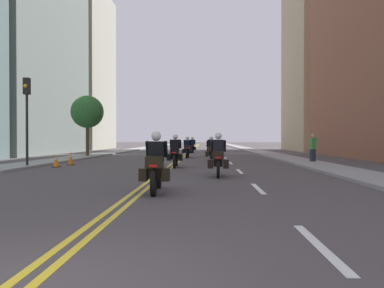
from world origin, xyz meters
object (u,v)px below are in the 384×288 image
at_px(motorcycle_0, 156,167).
at_px(motorcycle_3, 211,151).
at_px(motorcycle_4, 187,149).
at_px(motorcycle_1, 218,159).
at_px(traffic_cone_1, 56,161).
at_px(pedestrian_0, 313,148).
at_px(street_tree_0, 87,112).
at_px(motorcycle_5, 211,148).
at_px(motorcycle_2, 175,154).
at_px(traffic_cone_2, 71,158).
at_px(traffic_light_near, 27,105).
at_px(motorcycle_6, 192,147).

relative_size(motorcycle_0, motorcycle_3, 1.07).
bearing_deg(motorcycle_4, motorcycle_1, -81.40).
height_order(traffic_cone_1, pedestrian_0, pedestrian_0).
relative_size(traffic_cone_1, street_tree_0, 0.14).
distance_m(motorcycle_3, motorcycle_5, 9.50).
distance_m(motorcycle_1, motorcycle_2, 5.20).
relative_size(motorcycle_0, pedestrian_0, 1.32).
bearing_deg(motorcycle_2, street_tree_0, 125.13).
bearing_deg(traffic_cone_2, traffic_light_near, -123.07).
height_order(motorcycle_5, traffic_light_near, traffic_light_near).
xyz_separation_m(motorcycle_3, traffic_light_near, (-9.01, -5.65, 2.39)).
bearing_deg(motorcycle_3, traffic_cone_2, -156.19).
relative_size(traffic_cone_2, street_tree_0, 0.16).
distance_m(motorcycle_0, motorcycle_1, 4.84).
bearing_deg(motorcycle_1, pedestrian_0, 57.69).
bearing_deg(traffic_light_near, motorcycle_2, 5.08).
height_order(motorcycle_6, pedestrian_0, pedestrian_0).
xyz_separation_m(motorcycle_0, traffic_cone_2, (-5.95, 10.83, -0.29)).
xyz_separation_m(motorcycle_1, motorcycle_4, (-1.82, 14.83, -0.02)).
distance_m(motorcycle_4, motorcycle_5, 4.87).
relative_size(motorcycle_0, traffic_light_near, 0.51).
bearing_deg(motorcycle_3, motorcycle_6, 95.54).
bearing_deg(motorcycle_2, motorcycle_6, 89.14).
bearing_deg(motorcycle_5, motorcycle_3, -91.57).
relative_size(motorcycle_0, motorcycle_6, 1.04).
relative_size(motorcycle_3, motorcycle_5, 0.96).
bearing_deg(motorcycle_6, traffic_cone_2, -105.64).
relative_size(motorcycle_1, traffic_light_near, 0.49).
bearing_deg(motorcycle_0, traffic_cone_2, 116.86).
relative_size(motorcycle_6, traffic_cone_1, 3.35).
bearing_deg(pedestrian_0, motorcycle_0, -153.78).
distance_m(motorcycle_1, motorcycle_6, 24.53).
distance_m(motorcycle_3, traffic_cone_1, 9.31).
height_order(motorcycle_1, motorcycle_6, motorcycle_1).
xyz_separation_m(pedestrian_0, street_tree_0, (-15.27, 7.29, 2.61)).
distance_m(motorcycle_2, pedestrian_0, 8.39).
bearing_deg(motorcycle_2, traffic_cone_2, 164.96).
height_order(motorcycle_1, motorcycle_4, motorcycle_1).
distance_m(motorcycle_1, motorcycle_5, 19.33).
relative_size(traffic_cone_1, pedestrian_0, 0.38).
relative_size(motorcycle_0, motorcycle_4, 1.05).
xyz_separation_m(motorcycle_1, traffic_light_near, (-9.12, 4.18, 2.36)).
xyz_separation_m(motorcycle_0, motorcycle_4, (-0.06, 19.33, -0.01)).
height_order(motorcycle_2, motorcycle_4, motorcycle_2).
distance_m(motorcycle_2, motorcycle_5, 14.65).
height_order(motorcycle_3, traffic_cone_2, motorcycle_3).
distance_m(pedestrian_0, street_tree_0, 17.12).
distance_m(motorcycle_3, motorcycle_4, 5.28).
distance_m(motorcycle_0, motorcycle_5, 23.90).
distance_m(motorcycle_4, traffic_cone_1, 11.76).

